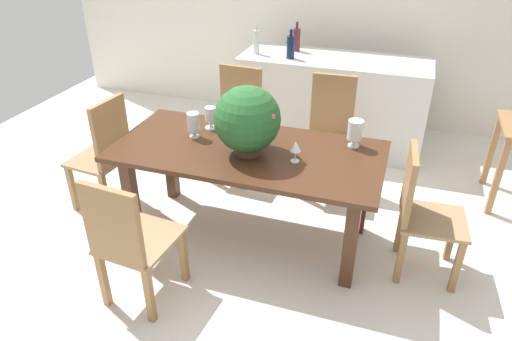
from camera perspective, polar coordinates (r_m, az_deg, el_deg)
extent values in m
plane|color=silver|center=(3.77, -1.05, -7.87)|extent=(7.04, 7.04, 0.00)
cube|color=silver|center=(5.59, 8.29, 19.25)|extent=(6.40, 0.10, 2.60)
cube|color=#422616|center=(3.39, -1.02, 2.36)|extent=(1.95, 0.93, 0.04)
cube|color=#422616|center=(3.67, -14.96, -3.26)|extent=(0.09, 0.09, 0.73)
cube|color=#422616|center=(3.18, 11.42, -8.55)|extent=(0.09, 0.09, 0.73)
cube|color=#422616|center=(4.13, -10.36, 1.29)|extent=(0.09, 0.09, 0.73)
cube|color=#422616|center=(3.71, 12.90, -2.65)|extent=(0.09, 0.09, 0.73)
cube|color=olive|center=(3.43, 23.30, -10.70)|extent=(0.05, 0.05, 0.43)
cube|color=olive|center=(3.70, 22.74, -7.30)|extent=(0.05, 0.05, 0.43)
cube|color=olive|center=(3.38, 17.21, -10.10)|extent=(0.05, 0.05, 0.43)
cube|color=olive|center=(3.65, 17.15, -6.69)|extent=(0.05, 0.05, 0.43)
cube|color=#987855|center=(3.41, 20.77, -5.66)|extent=(0.47, 0.45, 0.03)
cube|color=olive|center=(3.25, 18.14, -1.59)|extent=(0.07, 0.39, 0.49)
cube|color=olive|center=(4.39, -5.88, 1.21)|extent=(0.05, 0.05, 0.43)
cube|color=olive|center=(4.25, -1.50, 0.32)|extent=(0.05, 0.05, 0.43)
cube|color=olive|center=(4.67, -3.88, 3.16)|extent=(0.05, 0.05, 0.43)
cube|color=olive|center=(4.53, 0.29, 2.38)|extent=(0.05, 0.05, 0.43)
cube|color=#987855|center=(4.35, -2.82, 4.44)|extent=(0.47, 0.46, 0.03)
cube|color=olive|center=(4.39, -1.85, 9.00)|extent=(0.41, 0.07, 0.58)
cube|color=olive|center=(4.44, -18.52, 0.09)|extent=(0.05, 0.05, 0.43)
cube|color=olive|center=(4.24, -21.46, -2.01)|extent=(0.05, 0.05, 0.43)
cube|color=olive|center=(4.23, -14.96, -0.88)|extent=(0.05, 0.05, 0.43)
cube|color=olive|center=(4.02, -17.87, -3.14)|extent=(0.05, 0.05, 0.43)
cube|color=#987855|center=(4.12, -18.71, 1.24)|extent=(0.46, 0.45, 0.03)
cube|color=olive|center=(3.88, -17.25, 4.38)|extent=(0.08, 0.38, 0.54)
cube|color=olive|center=(3.29, -8.80, -10.21)|extent=(0.05, 0.05, 0.43)
cube|color=olive|center=(3.46, -13.86, -8.51)|extent=(0.05, 0.05, 0.43)
cube|color=olive|center=(3.05, -12.86, -14.58)|extent=(0.05, 0.05, 0.43)
cube|color=olive|center=(3.23, -18.10, -12.44)|extent=(0.05, 0.05, 0.43)
cube|color=#987855|center=(3.11, -13.89, -8.20)|extent=(0.47, 0.51, 0.03)
cube|color=olive|center=(2.82, -17.13, -6.40)|extent=(0.40, 0.07, 0.50)
cube|color=olive|center=(4.12, 5.66, -0.82)|extent=(0.05, 0.05, 0.43)
cube|color=olive|center=(4.08, 10.30, -1.50)|extent=(0.05, 0.05, 0.43)
cube|color=olive|center=(4.42, 6.56, 1.41)|extent=(0.05, 0.05, 0.43)
cube|color=olive|center=(4.39, 10.89, 0.79)|extent=(0.05, 0.05, 0.43)
cube|color=#987855|center=(4.14, 8.58, 2.72)|extent=(0.43, 0.44, 0.03)
cube|color=olive|center=(4.19, 9.32, 7.63)|extent=(0.38, 0.05, 0.59)
cylinder|color=#4C3828|center=(3.31, -1.05, 2.83)|extent=(0.19, 0.19, 0.09)
sphere|color=#235628|center=(3.22, -1.09, 6.27)|extent=(0.46, 0.46, 0.46)
sphere|color=#C64C56|center=(3.33, -0.83, 9.23)|extent=(0.05, 0.05, 0.05)
sphere|color=#C64C56|center=(3.30, -0.40, 8.38)|extent=(0.04, 0.04, 0.04)
sphere|color=#C64C56|center=(3.09, 1.81, 6.56)|extent=(0.06, 0.06, 0.06)
sphere|color=#C64C56|center=(3.30, 1.20, 5.92)|extent=(0.04, 0.04, 0.04)
sphere|color=#C64C56|center=(3.20, 2.36, 7.92)|extent=(0.04, 0.04, 0.04)
sphere|color=#C64C56|center=(3.28, -3.92, 7.55)|extent=(0.05, 0.05, 0.05)
cylinder|color=silver|center=(3.58, -7.50, 4.14)|extent=(0.07, 0.07, 0.01)
cylinder|color=silver|center=(3.57, -7.54, 4.56)|extent=(0.03, 0.03, 0.05)
cylinder|color=silver|center=(3.53, -7.63, 5.90)|extent=(0.09, 0.09, 0.14)
cylinder|color=silver|center=(3.49, 11.79, 2.98)|extent=(0.08, 0.08, 0.01)
cylinder|color=silver|center=(3.47, 11.84, 3.44)|extent=(0.03, 0.03, 0.05)
cylinder|color=silver|center=(3.43, 12.01, 4.88)|extent=(0.11, 0.11, 0.14)
cylinder|color=silver|center=(3.71, -5.49, 5.21)|extent=(0.09, 0.09, 0.01)
cylinder|color=silver|center=(3.70, -5.51, 5.68)|extent=(0.03, 0.03, 0.05)
cylinder|color=silver|center=(3.66, -5.57, 6.85)|extent=(0.09, 0.09, 0.11)
cylinder|color=silver|center=(3.23, 4.76, 1.17)|extent=(0.06, 0.06, 0.00)
cylinder|color=silver|center=(3.21, 4.79, 1.80)|extent=(0.01, 0.01, 0.08)
cone|color=silver|center=(3.18, 4.85, 2.96)|extent=(0.08, 0.08, 0.07)
cube|color=silver|center=(5.03, 9.19, 8.16)|extent=(1.90, 0.70, 0.95)
cylinder|color=#B2BFB7|center=(4.93, 0.05, 15.35)|extent=(0.06, 0.06, 0.24)
cylinder|color=#B2BFB7|center=(4.89, 0.05, 17.05)|extent=(0.02, 0.02, 0.06)
cylinder|color=#511E28|center=(5.06, 4.95, 15.58)|extent=(0.08, 0.08, 0.23)
cylinder|color=#511E28|center=(5.02, 5.03, 17.22)|extent=(0.03, 0.03, 0.07)
cylinder|color=#0F1E38|center=(4.79, 4.24, 14.74)|extent=(0.08, 0.08, 0.22)
cylinder|color=#0F1E38|center=(4.75, 4.31, 16.39)|extent=(0.03, 0.03, 0.06)
cube|color=olive|center=(4.31, 27.37, -0.74)|extent=(0.05, 0.05, 0.71)
cube|color=olive|center=(4.77, 26.79, 2.27)|extent=(0.05, 0.05, 0.71)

